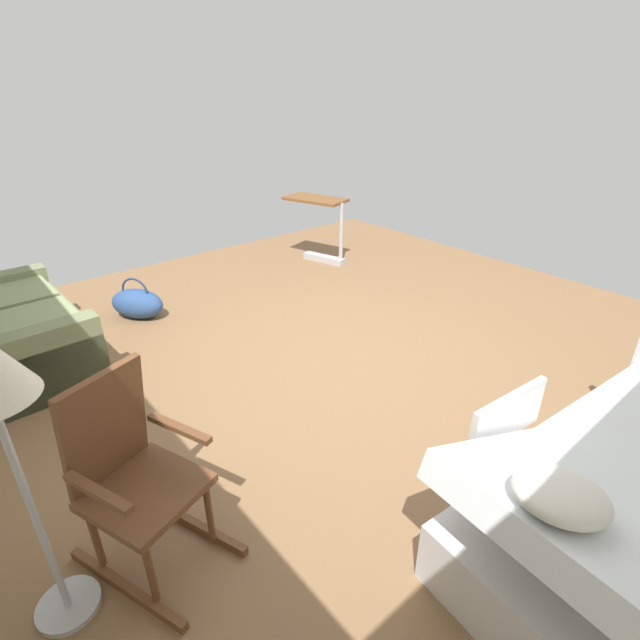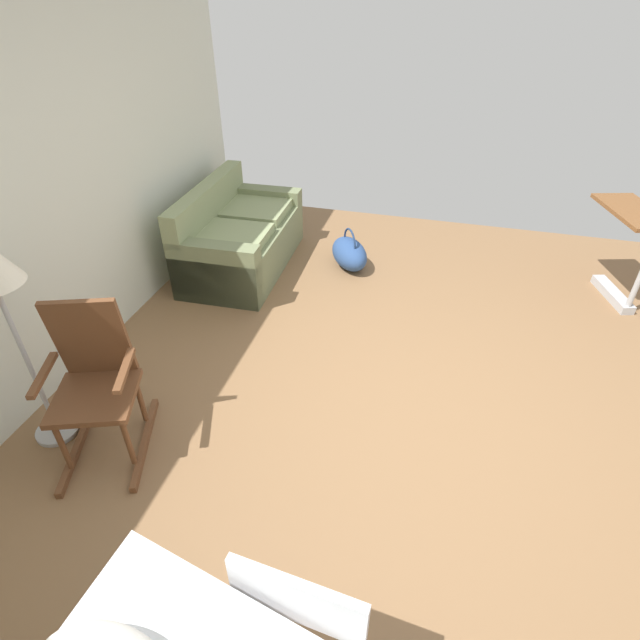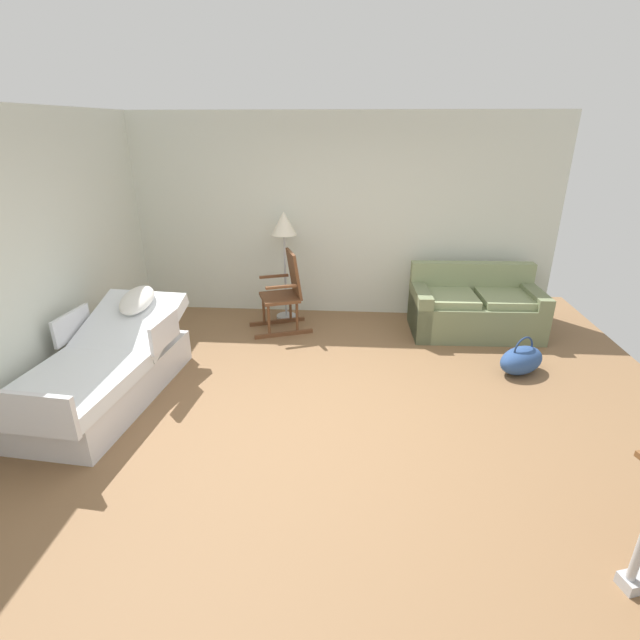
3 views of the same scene
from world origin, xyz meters
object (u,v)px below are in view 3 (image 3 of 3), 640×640
Objects in this scene: hospital_bed at (106,372)px; rocking_chair at (285,293)px; floor_lamp at (284,231)px; duffel_bag at (521,360)px; couch at (474,310)px.

rocking_chair reaches higher than hospital_bed.
duffel_bag is (2.78, -1.42, -1.07)m from floor_lamp.
hospital_bed is 4.31m from duffel_bag.
floor_lamp is at bearing 97.27° from rocking_chair.
duffel_bag is at bearing -76.06° from couch.
hospital_bed is 1.34× the size of couch.
duffel_bag is (0.27, -1.10, -0.15)m from couch.
couch is at bearing 26.29° from hospital_bed.
hospital_bed is 2.40m from rocking_chair.
duffel_bag is at bearing -27.00° from floor_lamp.
rocking_chair is 0.71× the size of floor_lamp.
rocking_chair is 2.93m from duffel_bag.
duffel_bag is at bearing -20.31° from rocking_chair.
hospital_bed is 3.40× the size of duffel_bag.
duffel_bag is (4.23, 0.85, -0.14)m from hospital_bed.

